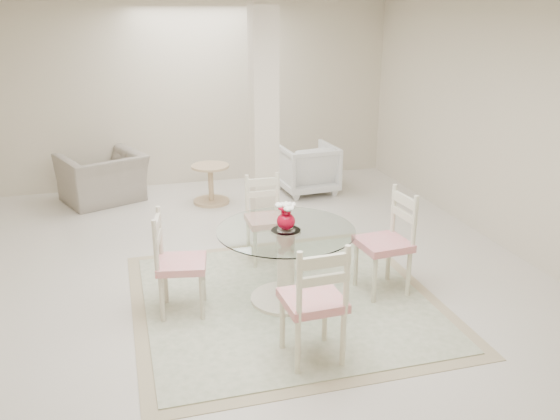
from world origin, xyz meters
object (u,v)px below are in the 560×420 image
object	(u,v)px
column	(264,121)
dining_chair_north	(265,212)
armchair_white	(307,168)
dining_table	(286,266)
dining_chair_east	(391,235)
recliner_taupe	(103,178)
side_table	(211,185)
red_vase	(286,216)
dining_chair_west	(173,256)
dining_chair_south	(316,295)

from	to	relation	value
column	dining_chair_north	distance (m)	1.25
column	armchair_white	xyz separation A→B (m)	(0.96, 1.24, -0.99)
dining_table	dining_chair_east	distance (m)	1.05
recliner_taupe	side_table	xyz separation A→B (m)	(1.45, -0.46, -0.09)
red_vase	dining_chair_east	world-z (taller)	dining_chair_east
red_vase	column	bearing A→B (deg)	81.59
red_vase	dining_chair_west	distance (m)	1.06
dining_chair_north	armchair_white	xyz separation A→B (m)	(1.19, 2.17, -0.18)
recliner_taupe	side_table	size ratio (longest dim) A/B	1.93
dining_chair_west	side_table	world-z (taller)	dining_chair_west
column	recliner_taupe	distance (m)	2.70
dining_table	armchair_white	world-z (taller)	dining_table
column	dining_chair_south	distance (m)	3.08
armchair_white	column	bearing A→B (deg)	48.02
recliner_taupe	dining_chair_north	bearing A→B (deg)	101.14
dining_table	dining_chair_east	xyz separation A→B (m)	(1.02, -0.05, 0.22)
dining_chair_north	armchair_white	world-z (taller)	dining_chair_north
dining_chair_east	recliner_taupe	world-z (taller)	dining_chair_east
recliner_taupe	dining_chair_south	bearing A→B (deg)	86.26
dining_chair_north	recliner_taupe	bearing A→B (deg)	124.40
dining_table	dining_chair_east	size ratio (longest dim) A/B	1.13
recliner_taupe	side_table	distance (m)	1.52
column	dining_chair_west	world-z (taller)	column
dining_table	red_vase	world-z (taller)	red_vase
dining_chair_east	dining_chair_south	xyz separation A→B (m)	(-1.08, -0.97, 0.00)
red_vase	side_table	xyz separation A→B (m)	(-0.20, 3.07, -0.60)
dining_chair_north	dining_chair_south	xyz separation A→B (m)	(-0.12, -2.04, 0.05)
dining_table	red_vase	xyz separation A→B (m)	(0.00, -0.00, 0.49)
dining_table	red_vase	size ratio (longest dim) A/B	4.91
recliner_taupe	column	bearing A→B (deg)	117.62
dining_chair_east	dining_chair_west	bearing A→B (deg)	-98.81
dining_chair_east	armchair_white	bearing A→B (deg)	170.69
column	red_vase	xyz separation A→B (m)	(-0.29, -1.94, -0.49)
dining_chair_east	column	bearing A→B (deg)	-165.17
dining_chair_east	armchair_white	distance (m)	3.25
dining_table	recliner_taupe	world-z (taller)	dining_table
recliner_taupe	armchair_white	size ratio (longest dim) A/B	1.33
dining_chair_west	dining_table	bearing A→B (deg)	-83.62
dining_chair_west	recliner_taupe	size ratio (longest dim) A/B	1.01
dining_table	dining_chair_south	size ratio (longest dim) A/B	1.12
dining_table	red_vase	distance (m)	0.49
armchair_white	side_table	bearing A→B (deg)	0.30
dining_chair_south	dining_chair_west	bearing A→B (deg)	-51.23
dining_chair_north	red_vase	bearing A→B (deg)	-93.08
dining_chair_north	recliner_taupe	xyz separation A→B (m)	(-1.71, 2.52, -0.20)
dining_chair_west	column	bearing A→B (deg)	-24.44
red_vase	dining_chair_west	xyz separation A→B (m)	(-1.02, 0.07, -0.30)
red_vase	dining_chair_east	distance (m)	1.06
dining_chair_north	column	bearing A→B (deg)	76.41
column	dining_chair_east	bearing A→B (deg)	-69.86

